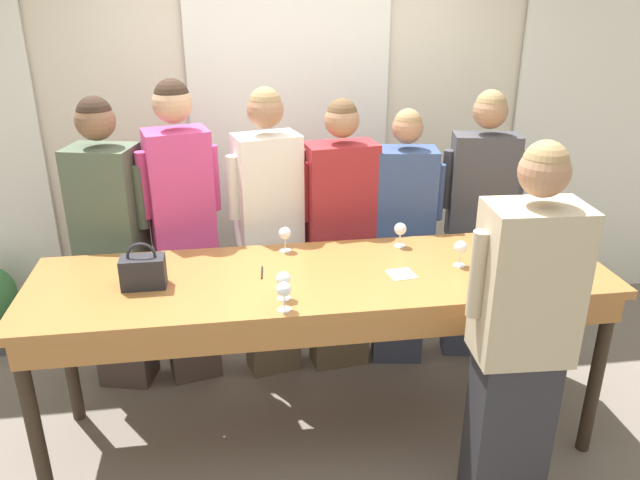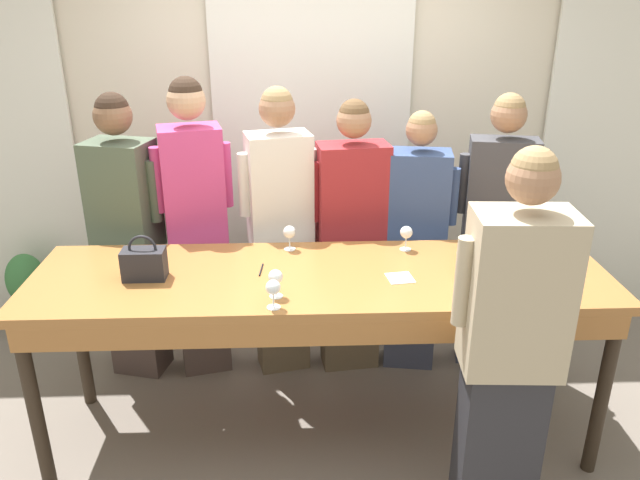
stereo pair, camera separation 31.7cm
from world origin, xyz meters
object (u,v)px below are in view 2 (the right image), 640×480
guest_olive_jacket (128,237)px  guest_pink_top (196,227)px  wine_bottle (497,247)px  host_pouring (509,354)px  wine_glass_center_right (463,254)px  tasting_bar (321,293)px  wine_glass_center_left (551,244)px  guest_striped_shirt (352,238)px  wine_glass_front_left (273,288)px  wine_glass_front_mid (406,233)px  potted_plant (29,293)px  guest_beige_cap (495,230)px  wine_glass_front_right (276,278)px  guest_navy_coat (414,243)px  wine_glass_center_mid (289,233)px  handbag (144,263)px  guest_cream_sweater (280,231)px

guest_olive_jacket → guest_pink_top: 0.42m
wine_bottle → host_pouring: bearing=-101.6°
wine_glass_center_right → guest_olive_jacket: (-1.86, 0.71, -0.16)m
tasting_bar → wine_glass_center_left: (1.21, 0.13, 0.19)m
guest_striped_shirt → host_pouring: 1.47m
wine_glass_front_left → guest_pink_top: guest_pink_top is taller
wine_glass_front_mid → guest_olive_jacket: 1.68m
wine_bottle → potted_plant: 3.29m
wine_glass_front_mid → guest_beige_cap: (0.64, 0.41, -0.16)m
tasting_bar → guest_beige_cap: bearing=33.2°
wine_glass_front_mid → potted_plant: wine_glass_front_mid is taller
wine_glass_front_right → guest_striped_shirt: size_ratio=0.08×
guest_pink_top → guest_beige_cap: (1.84, 0.00, -0.05)m
guest_pink_top → guest_striped_shirt: (0.95, 0.00, -0.09)m
wine_glass_center_right → guest_navy_coat: (-0.10, 0.71, -0.23)m
guest_olive_jacket → wine_glass_center_mid: bearing=-21.3°
guest_olive_jacket → wine_glass_center_right: bearing=-20.9°
handbag → host_pouring: host_pouring is taller
guest_navy_coat → host_pouring: 1.37m
wine_glass_front_mid → guest_pink_top: 1.28m
host_pouring → guest_cream_sweater: bearing=125.7°
wine_glass_center_left → guest_beige_cap: size_ratio=0.08×
wine_glass_front_mid → wine_glass_center_mid: 0.64m
wine_glass_front_left → wine_glass_center_mid: (0.07, 0.67, 0.00)m
wine_bottle → guest_pink_top: size_ratio=0.17×
wine_glass_front_mid → wine_glass_center_left: 0.75m
guest_cream_sweater → host_pouring: size_ratio=1.01×
wine_glass_front_left → guest_olive_jacket: (-0.92, 1.05, -0.16)m
wine_glass_front_right → guest_pink_top: 1.07m
handbag → guest_navy_coat: 1.67m
guest_beige_cap → wine_bottle: bearing=-107.7°
guest_navy_coat → guest_pink_top: bearing=180.0°
guest_pink_top → potted_plant: 1.58m
wine_glass_center_mid → guest_navy_coat: bearing=26.4°
guest_striped_shirt → tasting_bar: bearing=-106.8°
wine_glass_center_right → wine_bottle: bearing=10.9°
wine_glass_center_mid → guest_cream_sweater: bearing=99.0°
wine_glass_front_left → guest_striped_shirt: 1.16m
wine_glass_front_mid → wine_glass_center_right: same height
wine_glass_front_left → host_pouring: 1.05m
handbag → guest_cream_sweater: size_ratio=0.13×
guest_pink_top → guest_navy_coat: size_ratio=1.12×
tasting_bar → potted_plant: tasting_bar is taller
guest_navy_coat → guest_beige_cap: size_ratio=0.94×
wine_glass_front_left → wine_bottle: bearing=18.3°
wine_bottle → wine_glass_front_mid: (-0.42, 0.26, -0.02)m
wine_glass_center_right → host_pouring: host_pouring is taller
wine_glass_front_right → wine_glass_front_left: bearing=-94.4°
tasting_bar → wine_glass_front_left: bearing=-125.5°
guest_cream_sweater → guest_striped_shirt: bearing=-0.0°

